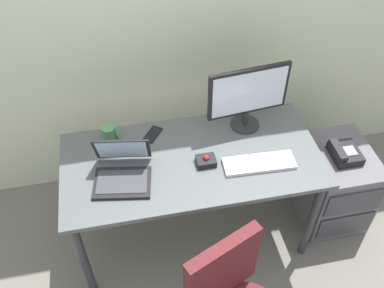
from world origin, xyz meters
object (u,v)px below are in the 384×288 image
object	(u,v)px
file_cabinet	(332,184)
coffee_mug	(109,133)
monitor_main	(248,95)
laptop	(122,170)
desk_phone	(344,153)
trackball_mouse	(206,161)
keyboard	(259,163)
cell_phone	(153,134)

from	to	relation	value
file_cabinet	coffee_mug	xyz separation A→B (m)	(-1.44, 0.25, 0.52)
monitor_main	laptop	bearing A→B (deg)	-160.76
desk_phone	monitor_main	size ratio (longest dim) A/B	0.40
desk_phone	laptop	world-z (taller)	laptop
trackball_mouse	keyboard	bearing A→B (deg)	-13.46
monitor_main	laptop	world-z (taller)	monitor_main
laptop	cell_phone	world-z (taller)	laptop
file_cabinet	keyboard	distance (m)	0.79
desk_phone	keyboard	world-z (taller)	keyboard
laptop	cell_phone	distance (m)	0.37
desk_phone	trackball_mouse	world-z (taller)	trackball_mouse
file_cabinet	trackball_mouse	xyz separation A→B (m)	(-0.91, -0.05, 0.49)
file_cabinet	coffee_mug	bearing A→B (deg)	169.96
monitor_main	keyboard	world-z (taller)	monitor_main
keyboard	trackball_mouse	world-z (taller)	trackball_mouse
file_cabinet	laptop	xyz separation A→B (m)	(-1.39, -0.05, 0.52)
trackball_mouse	coffee_mug	xyz separation A→B (m)	(-0.52, 0.30, 0.03)
trackball_mouse	coffee_mug	bearing A→B (deg)	149.93
keyboard	cell_phone	distance (m)	0.67
cell_phone	coffee_mug	bearing A→B (deg)	-146.15
monitor_main	laptop	distance (m)	0.85
keyboard	coffee_mug	xyz separation A→B (m)	(-0.82, 0.37, 0.04)
trackball_mouse	file_cabinet	bearing A→B (deg)	3.07
keyboard	trackball_mouse	distance (m)	0.30
file_cabinet	cell_phone	distance (m)	1.30
file_cabinet	monitor_main	distance (m)	0.95
monitor_main	laptop	size ratio (longest dim) A/B	1.39
laptop	trackball_mouse	bearing A→B (deg)	0.67
monitor_main	trackball_mouse	distance (m)	0.46
laptop	coffee_mug	world-z (taller)	laptop
keyboard	coffee_mug	distance (m)	0.90
file_cabinet	monitor_main	world-z (taller)	monitor_main
cell_phone	keyboard	bearing A→B (deg)	3.06
file_cabinet	laptop	distance (m)	1.48
desk_phone	cell_phone	xyz separation A→B (m)	(-1.17, 0.26, 0.14)
desk_phone	cell_phone	world-z (taller)	cell_phone
desk_phone	cell_phone	size ratio (longest dim) A/B	1.41
desk_phone	coffee_mug	xyz separation A→B (m)	(-1.43, 0.27, 0.19)
desk_phone	file_cabinet	bearing A→B (deg)	63.22
cell_phone	trackball_mouse	bearing A→B (deg)	-11.62
file_cabinet	desk_phone	bearing A→B (deg)	-116.78
keyboard	coffee_mug	world-z (taller)	coffee_mug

